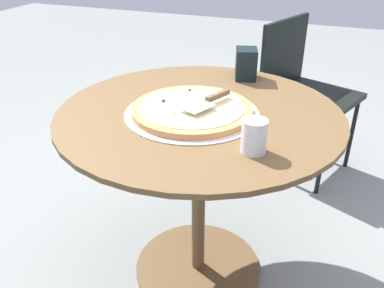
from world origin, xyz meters
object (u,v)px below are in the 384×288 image
Objects in this scene: pizza_on_tray at (192,110)px; patio_chair_far at (301,84)px; drinking_cup at (254,136)px; pizza_server at (208,100)px; patio_table at (199,157)px; napkin_dispenser at (246,64)px.

patio_chair_far reaches higher than pizza_on_tray.
drinking_cup is (-0.18, -0.25, 0.04)m from pizza_on_tray.
pizza_on_tray is 2.16× the size of pizza_server.
patio_chair_far reaches higher than drinking_cup.
drinking_cup is at bearing -132.01° from patio_table.
drinking_cup reaches higher than pizza_on_tray.
drinking_cup reaches higher than pizza_server.
pizza_on_tray is 0.06m from pizza_server.
pizza_on_tray is at bearing 151.78° from napkin_dispenser.
pizza_server is at bearing 45.08° from drinking_cup.
drinking_cup is at bearing -134.92° from pizza_server.
napkin_dispenser is at bearing -9.99° from patio_table.
pizza_on_tray reaches higher than patio_table.
patio_chair_far is at bearing -13.23° from patio_table.
pizza_on_tray is 0.54× the size of patio_chair_far.
drinking_cup is (-0.20, -0.20, 0.00)m from pizza_server.
napkin_dispenser is 0.73m from patio_chair_far.
napkin_dispenser reaches higher than drinking_cup.
patio_table is 8.00× the size of napkin_dispenser.
pizza_server is 0.39m from napkin_dispenser.
drinking_cup is at bearing -125.74° from pizza_on_tray.
napkin_dispenser is at bearing -4.74° from pizza_server.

